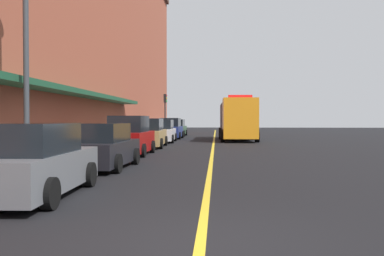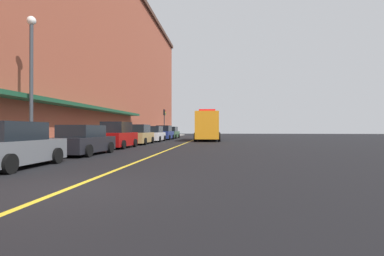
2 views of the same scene
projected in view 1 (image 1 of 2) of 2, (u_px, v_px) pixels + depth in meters
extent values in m
plane|color=black|center=(214.00, 142.00, 30.79)|extent=(112.00, 112.00, 0.00)
cube|color=#9E9B93|center=(133.00, 141.00, 31.17)|extent=(2.40, 70.00, 0.15)
cube|color=gold|center=(214.00, 142.00, 30.79)|extent=(0.16, 70.00, 0.01)
cube|color=brown|center=(28.00, 10.00, 30.43)|extent=(12.95, 64.00, 19.82)
cube|color=#19472D|center=(87.00, 95.00, 22.16)|extent=(1.20, 22.40, 0.24)
cube|color=#595B60|center=(33.00, 171.00, 9.24)|extent=(1.94, 4.45, 0.82)
cube|color=black|center=(28.00, 138.00, 9.00)|extent=(1.70, 2.47, 0.67)
cylinder|color=black|center=(20.00, 174.00, 10.63)|extent=(0.24, 0.65, 0.64)
cylinder|color=black|center=(90.00, 174.00, 10.57)|extent=(0.24, 0.65, 0.64)
cylinder|color=black|center=(50.00, 194.00, 7.85)|extent=(0.24, 0.65, 0.64)
cube|color=black|center=(102.00, 152.00, 14.56)|extent=(1.95, 4.31, 0.79)
cube|color=black|center=(100.00, 133.00, 14.33)|extent=(1.72, 2.39, 0.65)
cylinder|color=black|center=(89.00, 156.00, 15.96)|extent=(0.24, 0.65, 0.64)
cylinder|color=black|center=(135.00, 156.00, 15.80)|extent=(0.24, 0.65, 0.64)
cylinder|color=black|center=(61.00, 163.00, 13.33)|extent=(0.24, 0.65, 0.64)
cylinder|color=black|center=(117.00, 164.00, 13.16)|extent=(0.24, 0.65, 0.64)
cube|color=maroon|center=(130.00, 142.00, 20.05)|extent=(1.79, 4.18, 0.96)
cube|color=black|center=(129.00, 124.00, 19.82)|extent=(1.59, 2.31, 0.79)
cylinder|color=black|center=(119.00, 147.00, 21.40)|extent=(0.23, 0.64, 0.64)
cylinder|color=black|center=(152.00, 147.00, 21.28)|extent=(0.23, 0.64, 0.64)
cylinder|color=black|center=(105.00, 150.00, 18.83)|extent=(0.23, 0.64, 0.64)
cylinder|color=black|center=(143.00, 150.00, 18.70)|extent=(0.23, 0.64, 0.64)
cube|color=#A5844C|center=(149.00, 137.00, 25.57)|extent=(1.89, 4.95, 0.90)
cube|color=black|center=(149.00, 124.00, 25.30)|extent=(1.64, 2.74, 0.74)
cylinder|color=black|center=(139.00, 141.00, 27.12)|extent=(0.24, 0.65, 0.64)
cylinder|color=black|center=(166.00, 141.00, 27.07)|extent=(0.24, 0.65, 0.64)
cylinder|color=black|center=(131.00, 143.00, 24.08)|extent=(0.24, 0.65, 0.64)
cylinder|color=black|center=(161.00, 144.00, 24.03)|extent=(0.24, 0.65, 0.64)
cube|color=silver|center=(161.00, 134.00, 31.20)|extent=(2.00, 4.76, 0.85)
cube|color=black|center=(161.00, 124.00, 30.95)|extent=(1.76, 2.64, 0.69)
cylinder|color=black|center=(152.00, 137.00, 32.70)|extent=(0.24, 0.65, 0.64)
cylinder|color=black|center=(175.00, 137.00, 32.64)|extent=(0.24, 0.65, 0.64)
cylinder|color=black|center=(146.00, 139.00, 29.78)|extent=(0.24, 0.65, 0.64)
cylinder|color=black|center=(172.00, 139.00, 29.71)|extent=(0.24, 0.65, 0.64)
cube|color=navy|center=(171.00, 132.00, 36.76)|extent=(1.89, 4.24, 0.93)
cube|color=black|center=(170.00, 122.00, 36.54)|extent=(1.68, 2.34, 0.76)
cylinder|color=black|center=(163.00, 135.00, 38.14)|extent=(0.23, 0.64, 0.64)
cylinder|color=black|center=(182.00, 135.00, 38.01)|extent=(0.23, 0.64, 0.64)
cylinder|color=black|center=(158.00, 136.00, 35.54)|extent=(0.23, 0.64, 0.64)
cylinder|color=black|center=(179.00, 136.00, 35.40)|extent=(0.23, 0.64, 0.64)
cube|color=#2D5133|center=(177.00, 130.00, 42.46)|extent=(1.77, 4.81, 0.87)
cube|color=black|center=(176.00, 123.00, 42.21)|extent=(1.58, 2.65, 0.71)
cylinder|color=black|center=(170.00, 133.00, 44.01)|extent=(0.23, 0.64, 0.64)
cylinder|color=black|center=(186.00, 133.00, 43.89)|extent=(0.23, 0.64, 0.64)
cylinder|color=black|center=(166.00, 133.00, 41.04)|extent=(0.23, 0.64, 0.64)
cylinder|color=black|center=(184.00, 134.00, 40.92)|extent=(0.23, 0.64, 0.64)
cube|color=orange|center=(240.00, 118.00, 30.87)|extent=(2.63, 2.59, 3.05)
cube|color=#3F3F42|center=(236.00, 120.00, 35.58)|extent=(2.70, 6.21, 2.81)
cube|color=red|center=(240.00, 97.00, 30.83)|extent=(1.82, 0.63, 0.24)
cylinder|color=black|center=(257.00, 136.00, 30.93)|extent=(0.32, 1.01, 1.00)
cylinder|color=black|center=(223.00, 136.00, 31.04)|extent=(0.32, 1.01, 1.00)
cylinder|color=black|center=(252.00, 134.00, 34.78)|extent=(0.32, 1.01, 1.00)
cylinder|color=black|center=(221.00, 134.00, 34.89)|extent=(0.32, 1.01, 1.00)
cylinder|color=black|center=(249.00, 133.00, 37.27)|extent=(0.32, 1.01, 1.00)
cylinder|color=black|center=(220.00, 133.00, 37.38)|extent=(0.32, 1.01, 1.00)
cylinder|color=#4C4C51|center=(124.00, 137.00, 24.47)|extent=(0.07, 0.07, 1.05)
cube|color=black|center=(124.00, 126.00, 24.45)|extent=(0.14, 0.18, 0.28)
cylinder|color=#4C4C51|center=(162.00, 130.00, 41.34)|extent=(0.07, 0.07, 1.05)
cube|color=black|center=(162.00, 123.00, 41.32)|extent=(0.14, 0.18, 0.28)
cylinder|color=#4C4C51|center=(128.00, 136.00, 25.66)|extent=(0.07, 0.07, 1.05)
cube|color=black|center=(128.00, 126.00, 25.65)|extent=(0.14, 0.18, 0.28)
cylinder|color=#33383D|center=(26.00, 69.00, 13.18)|extent=(0.18, 0.18, 6.50)
cylinder|color=#232326|center=(165.00, 118.00, 43.52)|extent=(0.14, 0.14, 3.40)
cube|color=black|center=(165.00, 98.00, 43.48)|extent=(0.28, 0.36, 0.90)
sphere|color=red|center=(167.00, 96.00, 43.46)|extent=(0.16, 0.16, 0.16)
sphere|color=gold|center=(167.00, 98.00, 43.47)|extent=(0.16, 0.16, 0.16)
sphere|color=green|center=(167.00, 101.00, 43.47)|extent=(0.16, 0.16, 0.16)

